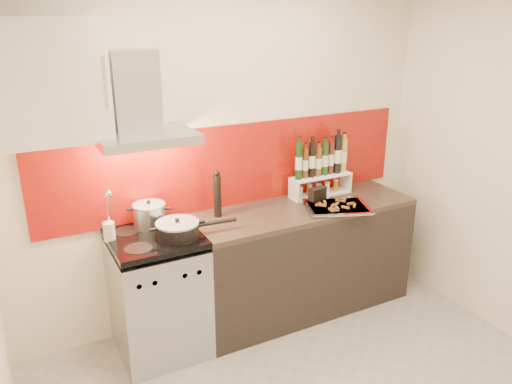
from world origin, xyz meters
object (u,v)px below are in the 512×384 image
counter (302,258)px  pepper_mill (217,194)px  baking_tray (337,207)px  stock_pot (150,215)px  range_stove (159,296)px  saute_pan (179,229)px

counter → pepper_mill: (-0.68, 0.13, 0.62)m
baking_tray → counter: bearing=142.0°
stock_pot → pepper_mill: size_ratio=0.64×
range_stove → stock_pot: 0.58m
range_stove → pepper_mill: 0.83m
saute_pan → pepper_mill: 0.45m
pepper_mill → stock_pot: bearing=176.5°
saute_pan → pepper_mill: size_ratio=1.58×
range_stove → baking_tray: size_ratio=1.56×
range_stove → pepper_mill: size_ratio=2.54×
stock_pot → baking_tray: stock_pot is taller
stock_pot → saute_pan: 0.28m
range_stove → stock_pot: bearing=83.1°
counter → baking_tray: size_ratio=3.08×
saute_pan → baking_tray: saute_pan is taller
counter → stock_pot: stock_pot is taller
range_stove → baking_tray: (1.40, -0.15, 0.47)m
counter → saute_pan: (-1.06, -0.09, 0.51)m
counter → pepper_mill: bearing=169.4°
counter → baking_tray: baking_tray is taller
stock_pot → baking_tray: (1.38, -0.31, -0.08)m
baking_tray → saute_pan: bearing=177.1°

